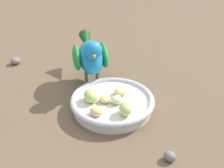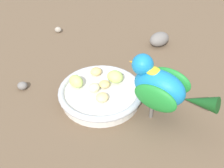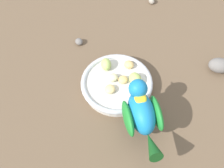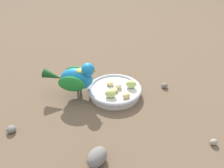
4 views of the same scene
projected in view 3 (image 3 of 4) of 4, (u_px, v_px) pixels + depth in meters
The scene contains 12 objects.
ground_plane at pixel (117, 88), 0.88m from camera, with size 4.00×4.00×0.00m, color brown.
feeding_bowl at pixel (115, 83), 0.87m from camera, with size 0.19×0.19×0.03m.
apple_piece_0 at pixel (113, 78), 0.86m from camera, with size 0.03×0.02×0.02m, color beige.
apple_piece_1 at pixel (135, 79), 0.85m from camera, with size 0.04×0.03×0.03m, color #B2CC66.
apple_piece_2 at pixel (110, 89), 0.84m from camera, with size 0.03×0.03×0.02m, color #E5C67F.
apple_piece_3 at pixel (129, 65), 0.89m from camera, with size 0.03×0.02×0.02m, color tan.
apple_piece_4 at pixel (123, 80), 0.86m from camera, with size 0.03×0.03×0.01m, color tan.
apple_piece_5 at pixel (106, 64), 0.88m from camera, with size 0.04×0.03×0.03m, color #B2CC66.
parrot at pixel (142, 113), 0.75m from camera, with size 0.19×0.12×0.14m.
rock_large at pixel (220, 65), 0.90m from camera, with size 0.06×0.04×0.04m, color slate.
pebble_0 at pixel (152, 1), 1.06m from camera, with size 0.02×0.02×0.02m, color gray.
pebble_1 at pixel (79, 42), 0.96m from camera, with size 0.02×0.02×0.02m, color slate.
Camera 3 is at (-0.48, -0.09, 0.74)m, focal length 52.61 mm.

